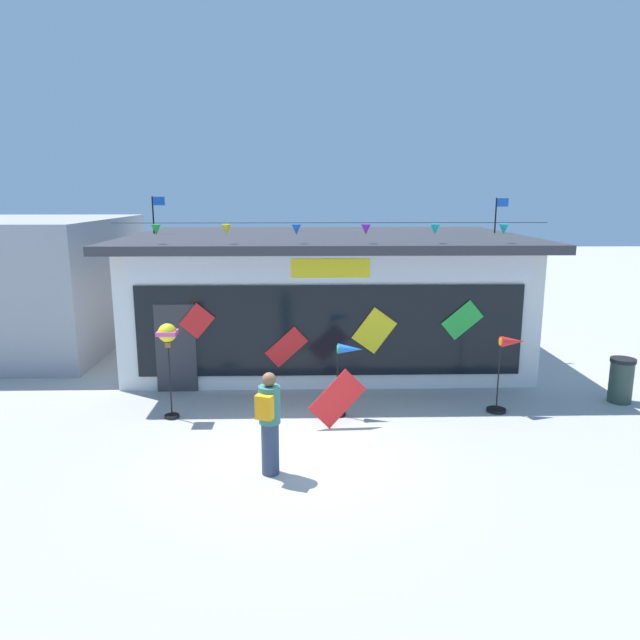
% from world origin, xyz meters
% --- Properties ---
extents(ground_plane, '(80.00, 80.00, 0.00)m').
position_xyz_m(ground_plane, '(0.00, 0.00, 0.00)').
color(ground_plane, '#ADAAA5').
extents(kite_shop_building, '(9.97, 6.88, 4.31)m').
position_xyz_m(kite_shop_building, '(0.72, 6.39, 1.69)').
color(kite_shop_building, silver).
rests_on(kite_shop_building, ground_plane).
extents(wind_spinner_far_left, '(0.37, 0.37, 1.93)m').
position_xyz_m(wind_spinner_far_left, '(-2.50, 1.80, 1.59)').
color(wind_spinner_far_left, black).
rests_on(wind_spinner_far_left, ground_plane).
extents(wind_spinner_left, '(0.68, 0.34, 1.48)m').
position_xyz_m(wind_spinner_left, '(0.98, 1.85, 1.05)').
color(wind_spinner_left, black).
rests_on(wind_spinner_left, ground_plane).
extents(wind_spinner_center_left, '(0.68, 0.39, 1.59)m').
position_xyz_m(wind_spinner_center_left, '(4.25, 1.97, 1.08)').
color(wind_spinner_center_left, black).
rests_on(wind_spinner_center_left, ground_plane).
extents(person_mid_plaza, '(0.38, 0.48, 1.68)m').
position_xyz_m(person_mid_plaza, '(-0.40, -0.68, 0.89)').
color(person_mid_plaza, '#333D56').
rests_on(person_mid_plaza, ground_plane).
extents(trash_bin, '(0.52, 0.52, 0.96)m').
position_xyz_m(trash_bin, '(6.90, 2.47, 0.49)').
color(trash_bin, '#2D4238').
rests_on(trash_bin, ground_plane).
extents(display_kite_on_ground, '(1.12, 0.25, 1.12)m').
position_xyz_m(display_kite_on_ground, '(0.77, 1.26, 0.56)').
color(display_kite_on_ground, red).
rests_on(display_kite_on_ground, ground_plane).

